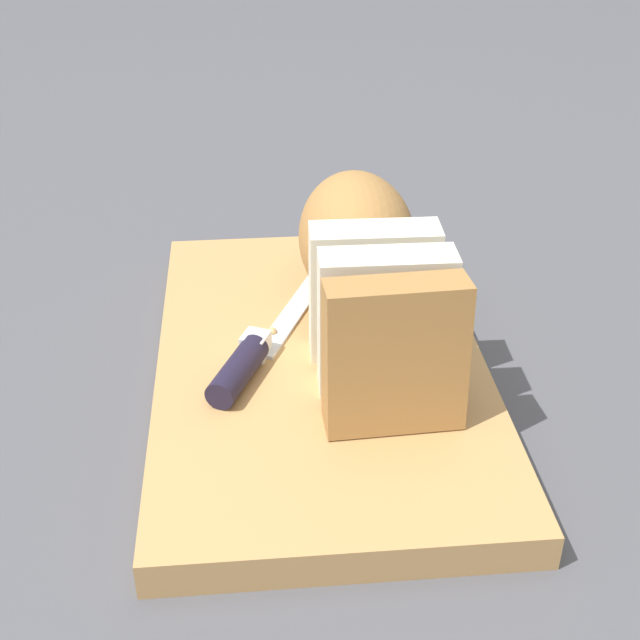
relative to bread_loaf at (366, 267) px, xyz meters
The scene contains 7 objects.
ground_plane 0.10m from the bread_loaf, 44.59° to the right, with size 3.00×3.00×0.00m, color #4C4C51.
cutting_board 0.08m from the bread_loaf, 44.59° to the right, with size 0.41×0.25×0.03m, color tan.
bread_loaf is the anchor object (origin of this frame).
bread_knife 0.10m from the bread_loaf, 66.66° to the right, with size 0.28×0.13×0.02m.
crumb_near_knife 0.10m from the bread_loaf, 81.34° to the right, with size 0.01×0.01×0.01m, color tan.
crumb_near_loaf 0.08m from the bread_loaf, ahead, with size 0.00×0.00×0.00m, color tan.
crumb_stray_left 0.09m from the bread_loaf, 81.50° to the right, with size 0.01×0.01×0.01m, color tan.
Camera 1 is at (0.55, -0.04, 0.40)m, focal length 49.13 mm.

